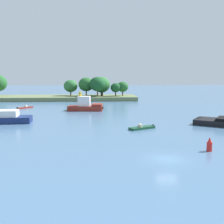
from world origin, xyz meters
TOP-DOWN VIEW (x-y plane):
  - ground_plane at (0.00, 0.00)m, footprint 400.00×400.00m
  - treeline_island at (-20.27, 76.88)m, footprint 62.44×14.89m
  - fishing_skiff at (0.08, 18.50)m, footprint 5.10×3.79m
  - small_motorboat at (-28.11, 50.91)m, footprint 3.99×4.48m
  - tugboat at (-10.70, 44.94)m, footprint 9.55×4.74m
  - channel_buoy_red at (6.32, 3.13)m, footprint 0.70×0.70m

SIDE VIEW (x-z plane):
  - ground_plane at x=0.00m, z-range 0.00..0.00m
  - small_motorboat at x=-28.11m, z-range -0.22..0.64m
  - fishing_skiff at x=0.08m, z-range -0.22..0.69m
  - channel_buoy_red at x=6.32m, z-range -0.14..1.76m
  - tugboat at x=-10.70m, z-range -1.23..3.79m
  - treeline_island at x=-20.27m, z-range -1.49..7.78m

